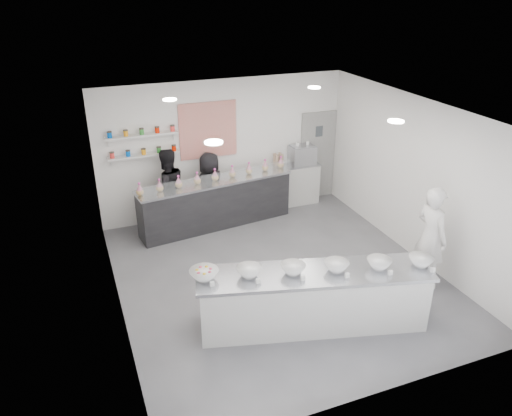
{
  "coord_description": "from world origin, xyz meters",
  "views": [
    {
      "loc": [
        -3.14,
        -6.94,
        4.94
      ],
      "look_at": [
        -0.27,
        0.4,
        1.24
      ],
      "focal_mm": 35.0,
      "sensor_mm": 36.0,
      "label": 1
    }
  ],
  "objects_px": {
    "espresso_ledge": "(291,185)",
    "staff_left": "(167,190)",
    "back_bar": "(216,203)",
    "prep_counter": "(313,299)",
    "espresso_machine": "(302,155)",
    "staff_right": "(210,188)",
    "woman_prep": "(431,237)"
  },
  "relations": [
    {
      "from": "espresso_ledge",
      "to": "staff_left",
      "type": "distance_m",
      "value": 2.96
    },
    {
      "from": "back_bar",
      "to": "prep_counter",
      "type": "bearing_deg",
      "value": -91.89
    },
    {
      "from": "prep_counter",
      "to": "espresso_machine",
      "type": "xyz_separation_m",
      "value": [
        1.85,
        4.21,
        0.71
      ]
    },
    {
      "from": "back_bar",
      "to": "staff_left",
      "type": "bearing_deg",
      "value": 158.12
    },
    {
      "from": "back_bar",
      "to": "espresso_machine",
      "type": "relative_size",
      "value": 5.91
    },
    {
      "from": "espresso_machine",
      "to": "staff_right",
      "type": "height_order",
      "value": "staff_right"
    },
    {
      "from": "staff_left",
      "to": "woman_prep",
      "type": "bearing_deg",
      "value": 122.59
    },
    {
      "from": "prep_counter",
      "to": "espresso_machine",
      "type": "bearing_deg",
      "value": 81.12
    },
    {
      "from": "back_bar",
      "to": "woman_prep",
      "type": "xyz_separation_m",
      "value": [
        2.73,
        -3.48,
        0.39
      ]
    },
    {
      "from": "prep_counter",
      "to": "back_bar",
      "type": "xyz_separation_m",
      "value": [
        -0.36,
        3.79,
        0.04
      ]
    },
    {
      "from": "staff_left",
      "to": "staff_right",
      "type": "height_order",
      "value": "staff_left"
    },
    {
      "from": "back_bar",
      "to": "espresso_ledge",
      "type": "height_order",
      "value": "back_bar"
    },
    {
      "from": "espresso_ledge",
      "to": "staff_right",
      "type": "distance_m",
      "value": 2.04
    },
    {
      "from": "woman_prep",
      "to": "staff_left",
      "type": "bearing_deg",
      "value": 41.23
    },
    {
      "from": "espresso_machine",
      "to": "staff_left",
      "type": "relative_size",
      "value": 0.32
    },
    {
      "from": "back_bar",
      "to": "staff_right",
      "type": "distance_m",
      "value": 0.37
    },
    {
      "from": "espresso_machine",
      "to": "staff_right",
      "type": "relative_size",
      "value": 0.36
    },
    {
      "from": "staff_right",
      "to": "back_bar",
      "type": "bearing_deg",
      "value": 81.5
    },
    {
      "from": "woman_prep",
      "to": "staff_left",
      "type": "distance_m",
      "value": 5.25
    },
    {
      "from": "back_bar",
      "to": "staff_left",
      "type": "xyz_separation_m",
      "value": [
        -0.97,
        0.25,
        0.36
      ]
    },
    {
      "from": "back_bar",
      "to": "staff_right",
      "type": "height_order",
      "value": "staff_right"
    },
    {
      "from": "staff_right",
      "to": "espresso_ledge",
      "type": "bearing_deg",
      "value": 166.68
    },
    {
      "from": "espresso_machine",
      "to": "woman_prep",
      "type": "distance_m",
      "value": 3.94
    },
    {
      "from": "espresso_ledge",
      "to": "woman_prep",
      "type": "height_order",
      "value": "woman_prep"
    },
    {
      "from": "woman_prep",
      "to": "staff_right",
      "type": "distance_m",
      "value": 4.65
    },
    {
      "from": "espresso_ledge",
      "to": "staff_left",
      "type": "bearing_deg",
      "value": -176.71
    },
    {
      "from": "back_bar",
      "to": "espresso_ledge",
      "type": "bearing_deg",
      "value": 4.65
    },
    {
      "from": "woman_prep",
      "to": "staff_left",
      "type": "height_order",
      "value": "woman_prep"
    },
    {
      "from": "prep_counter",
      "to": "espresso_machine",
      "type": "height_order",
      "value": "espresso_machine"
    },
    {
      "from": "prep_counter",
      "to": "staff_left",
      "type": "relative_size",
      "value": 1.99
    },
    {
      "from": "staff_left",
      "to": "staff_right",
      "type": "distance_m",
      "value": 0.93
    },
    {
      "from": "prep_counter",
      "to": "staff_left",
      "type": "height_order",
      "value": "staff_left"
    }
  ]
}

